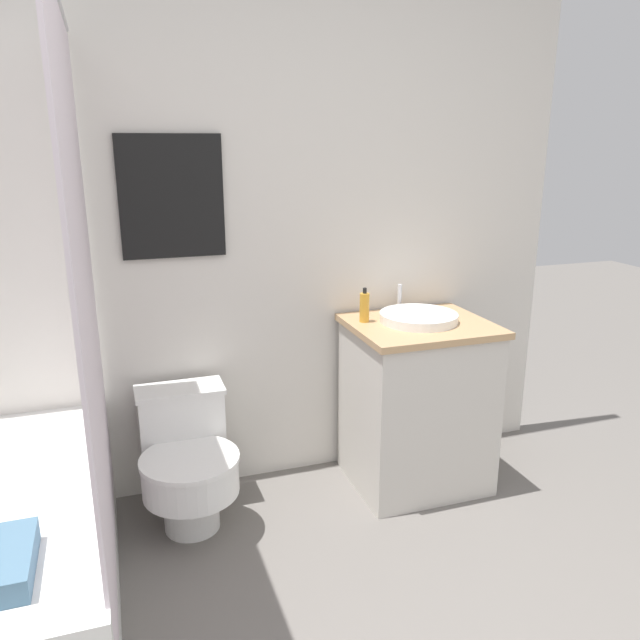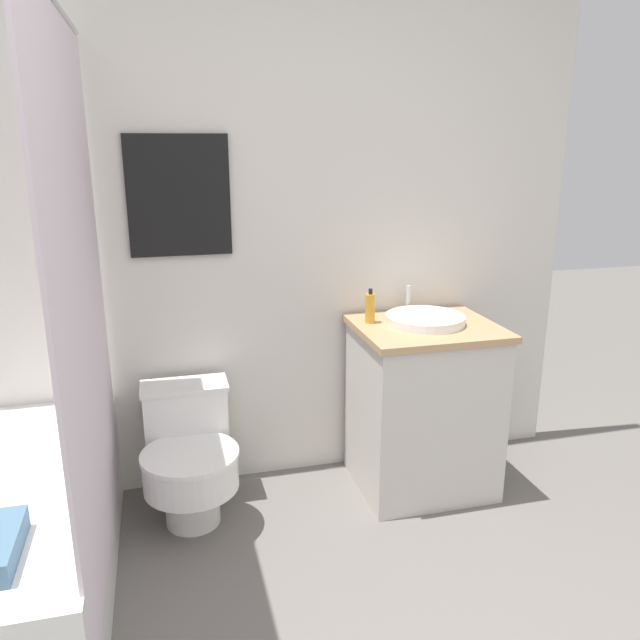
{
  "view_description": "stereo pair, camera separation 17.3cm",
  "coord_description": "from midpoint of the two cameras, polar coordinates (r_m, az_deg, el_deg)",
  "views": [
    {
      "loc": [
        -0.48,
        -0.7,
        1.58
      ],
      "look_at": [
        0.28,
        1.54,
        0.9
      ],
      "focal_mm": 35.0,
      "sensor_mm": 36.0,
      "label": 1
    },
    {
      "loc": [
        -0.32,
        -0.75,
        1.58
      ],
      "look_at": [
        0.28,
        1.54,
        0.9
      ],
      "focal_mm": 35.0,
      "sensor_mm": 36.0,
      "label": 2
    }
  ],
  "objects": [
    {
      "name": "sink",
      "position": [
        2.84,
        7.27,
        0.25
      ],
      "size": [
        0.35,
        0.39,
        0.13
      ],
      "color": "white",
      "rests_on": "vanity"
    },
    {
      "name": "shower_area",
      "position": [
        2.43,
        -27.01,
        -17.65
      ],
      "size": [
        0.57,
        1.38,
        1.98
      ],
      "color": "white",
      "rests_on": "ground_plane"
    },
    {
      "name": "vanity",
      "position": [
        2.96,
        7.18,
        -7.6
      ],
      "size": [
        0.62,
        0.54,
        0.79
      ],
      "color": "beige",
      "rests_on": "ground_plane"
    },
    {
      "name": "soap_bottle",
      "position": [
        2.8,
        2.33,
        1.17
      ],
      "size": [
        0.04,
        0.04,
        0.16
      ],
      "color": "gold",
      "rests_on": "vanity"
    },
    {
      "name": "toilet",
      "position": [
        2.76,
        -13.86,
        -12.35
      ],
      "size": [
        0.4,
        0.54,
        0.56
      ],
      "color": "white",
      "rests_on": "ground_plane"
    },
    {
      "name": "wall_back",
      "position": [
        2.79,
        -10.53,
        9.05
      ],
      "size": [
        3.26,
        0.07,
        2.5
      ],
      "color": "silver",
      "rests_on": "ground_plane"
    }
  ]
}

